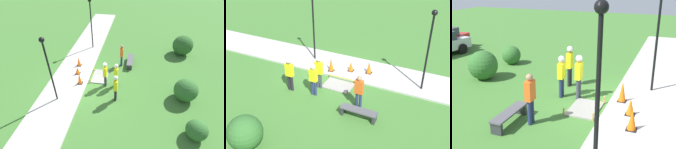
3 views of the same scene
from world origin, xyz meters
TOP-DOWN VIEW (x-y plane):
  - ground_plane at (0.00, 0.00)m, footprint 60.00×60.00m
  - sidewalk at (0.00, -1.34)m, footprint 28.00×2.68m
  - wet_concrete_patch at (-0.95, 0.72)m, footprint 1.63×1.15m
  - traffic_cone_near_patch at (-1.99, -1.18)m, footprint 0.34×0.34m
  - traffic_cone_far_patch at (-0.95, -0.96)m, footprint 0.34×0.34m
  - traffic_cone_sidewalk_edge at (0.09, -0.46)m, footprint 0.34×0.34m
  - park_bench at (-2.96, 2.76)m, footprint 1.73×0.44m
  - worker_supervisor at (-0.09, 1.29)m, footprint 0.40×0.27m
  - worker_assistant at (1.14, 2.15)m, footprint 0.40×0.27m
  - worker_trainee at (-0.18, 2.01)m, footprint 0.40×0.26m
  - bystander_in_orange_shirt at (-2.68, 2.09)m, footprint 0.40×0.24m
  - lamppost_near at (1.74, -1.43)m, footprint 0.28×0.28m
  - lamppost_far at (-5.08, -0.83)m, footprint 0.28×0.28m
  - shrub_rounded_mid at (0.39, 6.37)m, footprint 1.42×1.42m

SIDE VIEW (x-z plane):
  - ground_plane at x=0.00m, z-range 0.00..0.00m
  - wet_concrete_patch at x=-0.95m, z-range -0.12..0.18m
  - sidewalk at x=0.00m, z-range 0.00..0.10m
  - park_bench at x=-2.96m, z-range 0.09..0.55m
  - traffic_cone_far_patch at x=-0.95m, z-range 0.10..0.69m
  - traffic_cone_near_patch at x=-1.99m, z-range 0.10..0.82m
  - traffic_cone_sidewalk_edge at x=0.09m, z-range 0.10..0.92m
  - shrub_rounded_mid at x=0.39m, z-range 0.00..1.42m
  - bystander_in_orange_shirt at x=-2.68m, z-range 0.13..1.92m
  - worker_trainee at x=-0.18m, z-range 0.17..1.94m
  - worker_supervisor at x=-0.09m, z-range 0.19..2.04m
  - worker_assistant at x=1.14m, z-range 0.19..2.06m
  - lamppost_near at x=1.74m, z-range 0.72..4.89m
  - lamppost_far at x=-5.08m, z-range 0.73..4.99m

